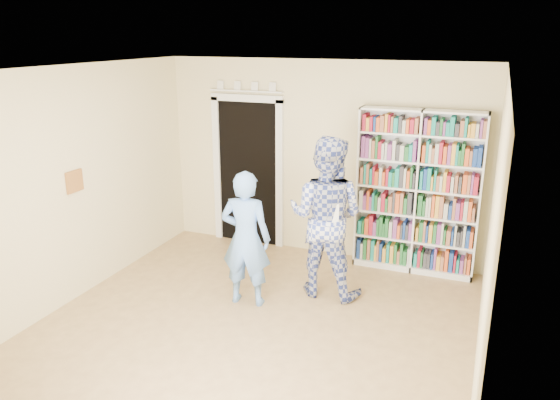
# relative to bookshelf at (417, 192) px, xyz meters

# --- Properties ---
(floor) EXTENTS (5.00, 5.00, 0.00)m
(floor) POSITION_rel_bookshelf_xyz_m (-1.35, -2.34, -1.08)
(floor) COLOR olive
(floor) RESTS_ON ground
(ceiling) EXTENTS (5.00, 5.00, 0.00)m
(ceiling) POSITION_rel_bookshelf_xyz_m (-1.35, -2.34, 1.62)
(ceiling) COLOR white
(ceiling) RESTS_ON wall_back
(wall_back) EXTENTS (4.50, 0.00, 4.50)m
(wall_back) POSITION_rel_bookshelf_xyz_m (-1.35, 0.16, 0.27)
(wall_back) COLOR beige
(wall_back) RESTS_ON floor
(wall_left) EXTENTS (0.00, 5.00, 5.00)m
(wall_left) POSITION_rel_bookshelf_xyz_m (-3.60, -2.34, 0.27)
(wall_left) COLOR beige
(wall_left) RESTS_ON floor
(wall_right) EXTENTS (0.00, 5.00, 5.00)m
(wall_right) POSITION_rel_bookshelf_xyz_m (0.90, -2.34, 0.27)
(wall_right) COLOR beige
(wall_right) RESTS_ON floor
(bookshelf) EXTENTS (1.55, 0.29, 2.13)m
(bookshelf) POSITION_rel_bookshelf_xyz_m (0.00, 0.00, 0.00)
(bookshelf) COLOR white
(bookshelf) RESTS_ON floor
(doorway) EXTENTS (1.10, 0.08, 2.43)m
(doorway) POSITION_rel_bookshelf_xyz_m (-2.45, 0.13, 0.10)
(doorway) COLOR black
(doorway) RESTS_ON floor
(wall_art) EXTENTS (0.03, 0.25, 0.25)m
(wall_art) POSITION_rel_bookshelf_xyz_m (-3.58, -2.14, 0.32)
(wall_art) COLOR brown
(wall_art) RESTS_ON wall_left
(man_blue) EXTENTS (0.62, 0.45, 1.59)m
(man_blue) POSITION_rel_bookshelf_xyz_m (-1.66, -1.65, -0.28)
(man_blue) COLOR #689BE8
(man_blue) RESTS_ON floor
(man_plaid) EXTENTS (0.97, 0.77, 1.93)m
(man_plaid) POSITION_rel_bookshelf_xyz_m (-0.89, -1.07, -0.11)
(man_plaid) COLOR #33449C
(man_plaid) RESTS_ON floor
(paper_sheet) EXTENTS (0.22, 0.06, 0.31)m
(paper_sheet) POSITION_rel_bookshelf_xyz_m (-0.79, -1.31, -0.02)
(paper_sheet) COLOR white
(paper_sheet) RESTS_ON man_plaid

